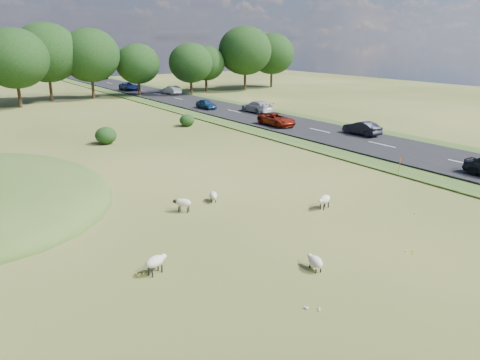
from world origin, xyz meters
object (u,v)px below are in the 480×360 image
Objects in this scene: car_2 at (206,104)px; sheep_2 at (315,261)px; marker_post at (400,165)px; car_0 at (172,90)px; car_5 at (362,128)px; car_7 at (277,119)px; sheep_1 at (155,261)px; sheep_0 at (324,199)px; car_1 at (257,106)px; sheep_4 at (213,196)px; car_3 at (129,86)px; car_4 at (101,76)px; sheep_3 at (183,203)px.

sheep_2 is at bearing -114.37° from car_2.
marker_post is 0.28× the size of car_0.
sheep_2 is 0.28× the size of car_5.
car_2 is at bearing 90.00° from car_7.
car_0 is at bearing 81.69° from marker_post.
car_2 reaches higher than sheep_1.
car_2 is at bearing -127.56° from sheep_0.
car_1 is at bearing -20.04° from sheep_2.
sheep_4 is at bearing -137.17° from car_7.
car_3 is at bearing -2.58° from sheep_2.
car_2 is 0.71× the size of car_4.
sheep_2 is at bearing 38.20° from car_5.
car_5 is (0.00, -79.00, -0.09)m from car_4.
sheep_4 is 0.21× the size of car_3.
car_4 is at bearing 85.11° from marker_post.
marker_post is 0.23× the size of car_3.
car_4 reaches higher than sheep_1.
car_2 is 0.76× the size of car_7.
car_7 is at bearing -66.23° from car_5.
sheep_0 is 0.32× the size of car_2.
sheep_3 is at bearing -139.65° from car_7.
car_5 is at bearing 53.71° from marker_post.
sheep_0 is 0.29× the size of car_5.
car_3 reaches higher than car_5.
sheep_1 reaches higher than sheep_2.
sheep_1 is at bearing 63.26° from car_0.
car_7 reaches higher than sheep_2.
sheep_4 is at bearing -62.33° from sheep_0.
car_1 is at bearing -59.11° from car_2.
sheep_2 is 9.33m from sheep_3.
sheep_2 is 64.01m from car_0.
car_2 is at bearing 173.33° from sheep_4.
car_3 is 27.58m from car_4.
sheep_0 is 6.52m from sheep_4.
sheep_0 is 7.54m from sheep_2.
marker_post is at bearing -51.00° from sheep_2.
sheep_1 is 63.16m from car_0.
car_3 reaches higher than sheep_4.
sheep_0 is at bearing 36.41° from car_5.
sheep_2 is 32.58m from car_7.
sheep_0 is at bearing 79.36° from car_4.
car_0 is (7.65, 52.36, 0.36)m from marker_post.
car_1 is 9.69m from car_7.
car_4 is at bearing -118.04° from sheep_0.
car_5 is (0.00, -17.54, -0.08)m from car_1.
car_7 is (20.36, 17.29, 0.37)m from sheep_3.
car_4 reaches higher than car_7.
sheep_4 is 54.62m from car_0.
car_3 reaches higher than car_7.
car_4 is (21.85, 87.10, 0.62)m from sheep_4.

